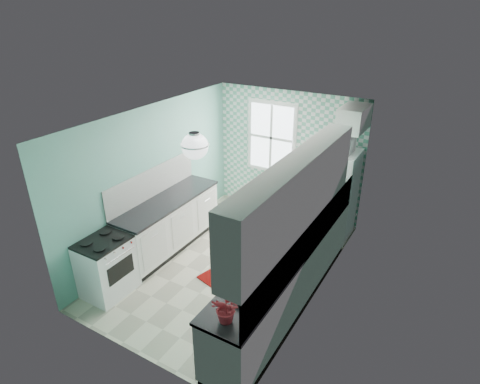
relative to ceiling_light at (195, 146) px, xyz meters
The scene contains 26 objects.
floor 2.47m from the ceiling_light, 90.00° to the left, with size 3.00×4.40×0.02m, color beige.
ceiling 0.82m from the ceiling_light, 90.00° to the left, with size 3.00×4.40×0.02m, color white.
wall_back 3.20m from the ceiling_light, 90.00° to the left, with size 3.00×0.02×2.50m, color #68AE9E.
wall_front 1.77m from the ceiling_light, 90.00° to the right, with size 3.00×0.02×2.50m, color #68AE9E.
wall_left 2.02m from the ceiling_light, 152.09° to the left, with size 0.02×4.40×2.50m, color #68AE9E.
wall_right 2.02m from the ceiling_light, 27.91° to the left, with size 0.02×4.40×2.50m, color #68AE9E.
accent_wall 3.17m from the ceiling_light, 90.00° to the left, with size 3.00×0.01×2.50m, color #5EB093.
window 3.08m from the ceiling_light, 96.74° to the left, with size 1.04×0.05×1.44m.
backsplash_right 1.91m from the ceiling_light, 15.05° to the left, with size 0.02×3.60×0.51m, color white.
backsplash_left 2.00m from the ceiling_light, 154.02° to the left, with size 0.02×2.15×0.51m, color white.
upper_cabinets_right 1.41m from the ceiling_light, ahead, with size 0.33×3.20×0.90m, color white.
upper_cabinet_fridge 2.93m from the ceiling_light, 63.70° to the left, with size 0.40×0.74×0.40m, color white.
ceiling_light is the anchor object (origin of this frame).
base_cabinets_right 2.26m from the ceiling_light, 18.43° to the left, with size 0.60×3.60×0.90m, color white.
countertop_right 1.88m from the ceiling_light, 18.65° to the left, with size 0.63×3.60×0.04m, color black.
base_cabinets_left 2.34m from the ceiling_light, 148.86° to the left, with size 0.60×2.15×0.90m, color white.
countertop_left 1.97m from the ceiling_light, 148.54° to the left, with size 0.63×2.15×0.04m, color black.
fridge 3.20m from the ceiling_light, 66.88° to the left, with size 0.72×0.71×1.65m.
stove 2.32m from the ceiling_light, 149.74° to the right, with size 0.59×0.73×0.88m.
sink 2.28m from the ceiling_light, 48.25° to the left, with size 0.45×0.38×0.53m.
rug 2.41m from the ceiling_light, 71.53° to the left, with size 0.72×1.04×0.02m, color maroon.
dish_towel 2.29m from the ceiling_light, 49.42° to the left, with size 0.02×0.24×0.36m, color #67A8A6.
fruit_bowl 1.99m from the ceiling_light, 34.49° to the right, with size 0.24×0.24×0.06m, color white.
potted_plant 2.07m from the ceiling_light, 44.39° to the right, with size 0.30×0.26×0.33m, color #BB1006.
soap_bottle 2.44m from the ceiling_light, 52.78° to the left, with size 0.08×0.08×0.17m, color #95C3CE.
microwave 2.88m from the ceiling_light, 66.88° to the left, with size 0.49×0.33×0.27m, color white.
Camera 1 is at (2.95, -4.68, 4.00)m, focal length 30.00 mm.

